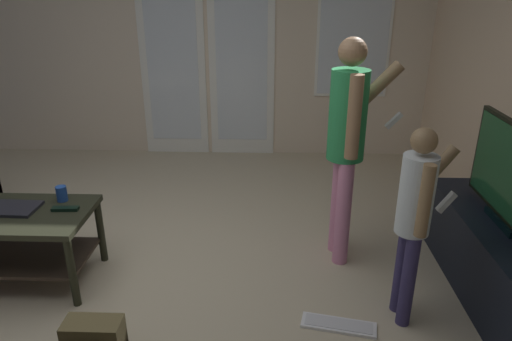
% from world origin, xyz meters
% --- Properties ---
extents(ground_plane, '(5.37, 5.53, 0.02)m').
position_xyz_m(ground_plane, '(0.00, 0.00, -0.01)').
color(ground_plane, '#BBAC8D').
extents(wall_back_with_doors, '(5.37, 0.09, 2.87)m').
position_xyz_m(wall_back_with_doors, '(0.07, 2.73, 1.39)').
color(wall_back_with_doors, beige).
rests_on(wall_back_with_doors, ground_plane).
extents(coffee_table, '(0.90, 0.58, 0.52)m').
position_xyz_m(coffee_table, '(-0.73, 0.09, 0.37)').
color(coffee_table, black).
rests_on(coffee_table, ground_plane).
extents(tv_stand, '(0.45, 1.47, 0.50)m').
position_xyz_m(tv_stand, '(2.34, 0.08, 0.25)').
color(tv_stand, black).
rests_on(tv_stand, ground_plane).
extents(person_adult, '(0.54, 0.45, 1.58)m').
position_xyz_m(person_adult, '(1.41, 0.48, 0.95)').
color(person_adult, pink).
rests_on(person_adult, ground_plane).
extents(person_child, '(0.37, 0.33, 1.20)m').
position_xyz_m(person_child, '(1.70, -0.19, 0.72)').
color(person_child, '#342E59').
rests_on(person_child, ground_plane).
extents(backpack, '(0.31, 0.19, 0.24)m').
position_xyz_m(backpack, '(-0.03, -0.61, 0.12)').
color(backpack, black).
rests_on(backpack, ground_plane).
extents(loose_keyboard, '(0.46, 0.21, 0.02)m').
position_xyz_m(loose_keyboard, '(1.31, -0.30, 0.01)').
color(loose_keyboard, white).
rests_on(loose_keyboard, ground_plane).
extents(laptop_closed, '(0.31, 0.23, 0.02)m').
position_xyz_m(laptop_closed, '(-0.78, 0.13, 0.53)').
color(laptop_closed, black).
rests_on(laptop_closed, coffee_table).
extents(cup_by_laptop, '(0.07, 0.07, 0.10)m').
position_xyz_m(cup_by_laptop, '(-0.52, 0.28, 0.57)').
color(cup_by_laptop, '#1E4493').
rests_on(cup_by_laptop, coffee_table).
extents(tv_remote_black, '(0.17, 0.06, 0.02)m').
position_xyz_m(tv_remote_black, '(-0.44, 0.13, 0.53)').
color(tv_remote_black, black).
rests_on(tv_remote_black, coffee_table).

